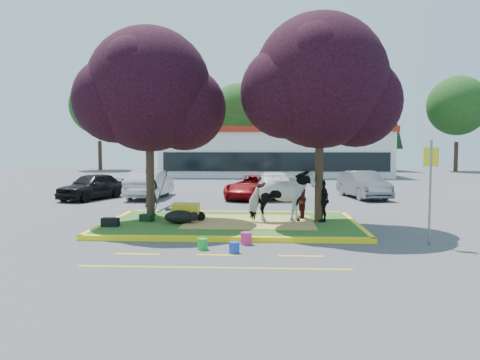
{
  "coord_description": "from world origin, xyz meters",
  "views": [
    {
      "loc": [
        1.11,
        -15.33,
        2.61
      ],
      "look_at": [
        0.27,
        0.5,
        1.5
      ],
      "focal_mm": 35.0,
      "sensor_mm": 36.0,
      "label": 1
    }
  ],
  "objects_px": {
    "calf": "(180,217)",
    "handler": "(151,192)",
    "cow": "(281,196)",
    "car_silver": "(150,184)",
    "bucket_pink": "(246,238)",
    "bucket_green": "(202,244)",
    "bucket_blue": "(234,248)",
    "wheelbarrow": "(186,209)",
    "sign_post": "(431,180)",
    "car_black": "(92,186)"
  },
  "relations": [
    {
      "from": "wheelbarrow",
      "to": "car_black",
      "type": "xyz_separation_m",
      "value": [
        -6.05,
        7.55,
        0.1
      ]
    },
    {
      "from": "handler",
      "to": "bucket_pink",
      "type": "bearing_deg",
      "value": -114.51
    },
    {
      "from": "sign_post",
      "to": "bucket_pink",
      "type": "height_order",
      "value": "sign_post"
    },
    {
      "from": "bucket_pink",
      "to": "car_silver",
      "type": "bearing_deg",
      "value": 115.54
    },
    {
      "from": "calf",
      "to": "bucket_green",
      "type": "xyz_separation_m",
      "value": [
        1.17,
        -3.13,
        -0.22
      ]
    },
    {
      "from": "cow",
      "to": "sign_post",
      "type": "distance_m",
      "value": 4.69
    },
    {
      "from": "handler",
      "to": "car_silver",
      "type": "relative_size",
      "value": 0.4
    },
    {
      "from": "bucket_pink",
      "to": "car_black",
      "type": "xyz_separation_m",
      "value": [
        -8.18,
        10.5,
        0.5
      ]
    },
    {
      "from": "car_silver",
      "to": "car_black",
      "type": "bearing_deg",
      "value": 19.35
    },
    {
      "from": "cow",
      "to": "sign_post",
      "type": "relative_size",
      "value": 0.74
    },
    {
      "from": "wheelbarrow",
      "to": "sign_post",
      "type": "distance_m",
      "value": 7.63
    },
    {
      "from": "handler",
      "to": "car_silver",
      "type": "height_order",
      "value": "handler"
    },
    {
      "from": "calf",
      "to": "car_silver",
      "type": "bearing_deg",
      "value": 113.31
    },
    {
      "from": "calf",
      "to": "bucket_pink",
      "type": "relative_size",
      "value": 2.99
    },
    {
      "from": "calf",
      "to": "handler",
      "type": "xyz_separation_m",
      "value": [
        -1.35,
        1.72,
        0.65
      ]
    },
    {
      "from": "cow",
      "to": "bucket_green",
      "type": "height_order",
      "value": "cow"
    },
    {
      "from": "bucket_blue",
      "to": "bucket_green",
      "type": "bearing_deg",
      "value": 154.82
    },
    {
      "from": "cow",
      "to": "bucket_blue",
      "type": "relative_size",
      "value": 7.31
    },
    {
      "from": "sign_post",
      "to": "bucket_green",
      "type": "bearing_deg",
      "value": -166.31
    },
    {
      "from": "handler",
      "to": "car_silver",
      "type": "xyz_separation_m",
      "value": [
        -1.82,
        7.2,
        -0.29
      ]
    },
    {
      "from": "cow",
      "to": "bucket_blue",
      "type": "xyz_separation_m",
      "value": [
        -1.28,
        -3.83,
        -0.88
      ]
    },
    {
      "from": "cow",
      "to": "bucket_pink",
      "type": "height_order",
      "value": "cow"
    },
    {
      "from": "calf",
      "to": "sign_post",
      "type": "relative_size",
      "value": 0.35
    },
    {
      "from": "bucket_green",
      "to": "car_silver",
      "type": "xyz_separation_m",
      "value": [
        -4.34,
        12.06,
        0.58
      ]
    },
    {
      "from": "handler",
      "to": "car_silver",
      "type": "distance_m",
      "value": 7.43
    },
    {
      "from": "wheelbarrow",
      "to": "bucket_pink",
      "type": "distance_m",
      "value": 3.66
    },
    {
      "from": "sign_post",
      "to": "car_black",
      "type": "height_order",
      "value": "sign_post"
    },
    {
      "from": "cow",
      "to": "bucket_green",
      "type": "distance_m",
      "value": 4.13
    },
    {
      "from": "bucket_green",
      "to": "car_black",
      "type": "distance_m",
      "value": 13.26
    },
    {
      "from": "calf",
      "to": "cow",
      "type": "bearing_deg",
      "value": 9.02
    },
    {
      "from": "sign_post",
      "to": "bucket_blue",
      "type": "distance_m",
      "value": 5.54
    },
    {
      "from": "handler",
      "to": "bucket_blue",
      "type": "distance_m",
      "value": 6.29
    },
    {
      "from": "cow",
      "to": "bucket_blue",
      "type": "bearing_deg",
      "value": 154.03
    },
    {
      "from": "sign_post",
      "to": "bucket_blue",
      "type": "relative_size",
      "value": 9.93
    },
    {
      "from": "sign_post",
      "to": "bucket_blue",
      "type": "height_order",
      "value": "sign_post"
    },
    {
      "from": "bucket_green",
      "to": "bucket_pink",
      "type": "distance_m",
      "value": 1.29
    },
    {
      "from": "wheelbarrow",
      "to": "bucket_blue",
      "type": "height_order",
      "value": "wheelbarrow"
    },
    {
      "from": "wheelbarrow",
      "to": "car_silver",
      "type": "height_order",
      "value": "car_silver"
    },
    {
      "from": "handler",
      "to": "bucket_green",
      "type": "xyz_separation_m",
      "value": [
        2.52,
        -4.86,
        -0.87
      ]
    },
    {
      "from": "cow",
      "to": "handler",
      "type": "distance_m",
      "value": 4.85
    },
    {
      "from": "handler",
      "to": "bucket_blue",
      "type": "xyz_separation_m",
      "value": [
        3.36,
        -5.25,
        -0.87
      ]
    },
    {
      "from": "cow",
      "to": "car_silver",
      "type": "xyz_separation_m",
      "value": [
        -6.46,
        8.62,
        -0.3
      ]
    },
    {
      "from": "bucket_blue",
      "to": "car_black",
      "type": "distance_m",
      "value": 14.05
    },
    {
      "from": "sign_post",
      "to": "cow",
      "type": "bearing_deg",
      "value": 151.84
    },
    {
      "from": "bucket_blue",
      "to": "car_black",
      "type": "xyz_separation_m",
      "value": [
        -7.92,
        11.59,
        0.53
      ]
    },
    {
      "from": "cow",
      "to": "wheelbarrow",
      "type": "xyz_separation_m",
      "value": [
        -3.15,
        0.21,
        -0.46
      ]
    },
    {
      "from": "cow",
      "to": "calf",
      "type": "xyz_separation_m",
      "value": [
        -3.29,
        -0.3,
        -0.66
      ]
    },
    {
      "from": "handler",
      "to": "sign_post",
      "type": "height_order",
      "value": "sign_post"
    },
    {
      "from": "handler",
      "to": "car_black",
      "type": "xyz_separation_m",
      "value": [
        -4.56,
        6.34,
        -0.35
      ]
    },
    {
      "from": "cow",
      "to": "bucket_green",
      "type": "relative_size",
      "value": 7.28
    }
  ]
}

